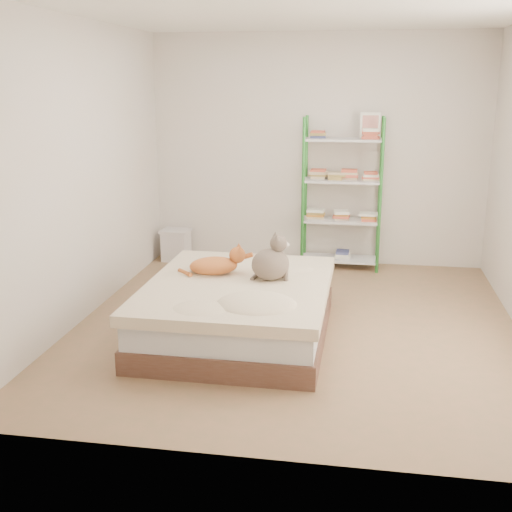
% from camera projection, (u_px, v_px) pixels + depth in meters
% --- Properties ---
extents(room, '(3.81, 4.21, 2.61)m').
position_uv_depth(room, '(299.00, 177.00, 5.30)').
color(room, '#9A7150').
rests_on(room, ground).
extents(bed, '(1.49, 1.86, 0.47)m').
position_uv_depth(bed, '(238.00, 309.00, 5.33)').
color(bed, brown).
rests_on(bed, ground).
extents(orange_cat, '(0.54, 0.40, 0.20)m').
position_uv_depth(orange_cat, '(214.00, 263.00, 5.46)').
color(orange_cat, '#DF7242').
rests_on(orange_cat, bed).
extents(grey_cat, '(0.41, 0.38, 0.39)m').
position_uv_depth(grey_cat, '(270.00, 257.00, 5.29)').
color(grey_cat, '#6A5F57').
rests_on(grey_cat, bed).
extents(shelf_unit, '(0.88, 0.36, 1.74)m').
position_uv_depth(shelf_unit, '(342.00, 193.00, 7.15)').
color(shelf_unit, green).
rests_on(shelf_unit, ground).
extents(cardboard_box, '(0.53, 0.53, 0.38)m').
position_uv_depth(cardboard_box, '(289.00, 282.00, 6.28)').
color(cardboard_box, '#A06D4F').
rests_on(cardboard_box, ground).
extents(white_bin, '(0.34, 0.31, 0.37)m').
position_uv_depth(white_bin, '(176.00, 245.00, 7.61)').
color(white_bin, silver).
rests_on(white_bin, ground).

